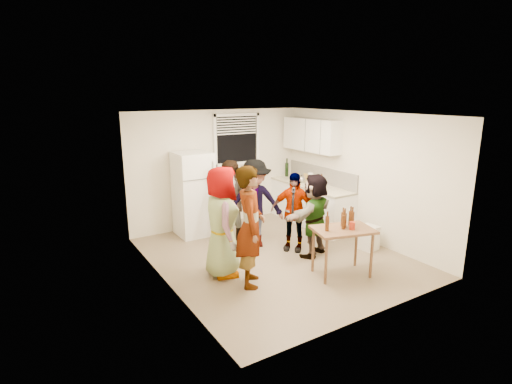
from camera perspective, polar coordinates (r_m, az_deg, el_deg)
room at (r=7.21m, az=2.91°, el=-9.21°), size 4.00×4.50×2.50m
window at (r=8.80m, az=-2.75°, el=7.51°), size 1.12×0.10×1.06m
refrigerator at (r=8.17m, az=-8.91°, el=-0.28°), size 0.70×0.70×1.70m
counter_lower at (r=8.91m, az=7.76°, el=-1.84°), size 0.60×2.20×0.86m
countertop at (r=8.80m, az=7.85°, el=0.98°), size 0.64×2.22×0.04m
backsplash at (r=8.94m, az=9.31°, el=2.44°), size 0.03×2.20×0.36m
upper_cabinets at (r=8.86m, az=7.91°, el=8.09°), size 0.34×1.60×0.70m
kettle at (r=8.97m, az=6.50°, el=1.41°), size 0.23×0.20×0.18m
paper_towel at (r=8.78m, az=7.75°, el=1.10°), size 0.12×0.12×0.25m
wine_bottle at (r=9.57m, az=4.40°, el=2.25°), size 0.08×0.08×0.32m
beer_bottle_counter at (r=8.40m, az=9.29°, el=0.44°), size 0.06×0.06×0.24m
blue_cup at (r=8.28m, az=9.36°, el=0.24°), size 0.10×0.10×0.13m
picture_frame at (r=9.24m, az=7.24°, el=2.20°), size 0.02×0.17×0.14m
trash_bin at (r=7.74m, az=15.78°, el=-6.11°), size 0.34×0.34×0.45m
serving_table at (r=6.70m, az=12.00°, el=-11.42°), size 1.05×0.84×0.78m
beer_bottle_table at (r=6.39m, az=12.34°, el=-5.18°), size 0.06×0.06×0.22m
red_cup at (r=6.40m, az=13.55°, el=-5.21°), size 0.09×0.09×0.12m
guest_grey at (r=6.60m, az=-4.72°, el=-11.56°), size 1.94×1.35×0.56m
guest_stripe at (r=6.28m, az=-0.79°, el=-12.91°), size 1.93×1.48×0.44m
guest_back_left at (r=7.84m, az=-3.25°, el=-7.28°), size 1.66×1.74×0.61m
guest_back_right at (r=7.70m, az=-0.21°, el=-7.66°), size 1.70×1.97×0.62m
guest_black at (r=7.56m, az=5.24°, el=-8.13°), size 1.67×1.60×0.36m
guest_orange at (r=7.38m, az=8.14°, el=-8.80°), size 1.85×1.91×0.44m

